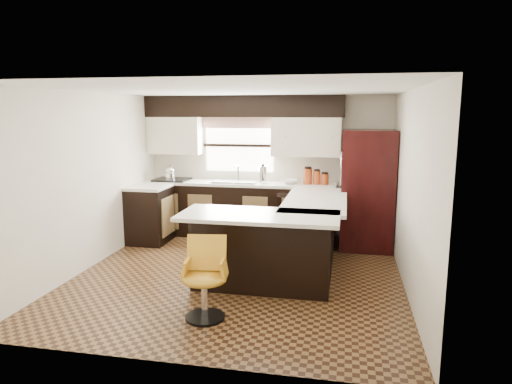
% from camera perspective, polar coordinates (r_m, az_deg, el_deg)
% --- Properties ---
extents(floor, '(4.40, 4.40, 0.00)m').
position_cam_1_polar(floor, '(6.14, -2.15, -10.32)').
color(floor, '#49301A').
rests_on(floor, ground).
extents(ceiling, '(4.40, 4.40, 0.00)m').
position_cam_1_polar(ceiling, '(5.76, -2.31, 12.65)').
color(ceiling, silver).
rests_on(ceiling, wall_back).
extents(wall_back, '(4.40, 0.00, 4.40)m').
position_cam_1_polar(wall_back, '(7.97, 1.46, 3.29)').
color(wall_back, beige).
rests_on(wall_back, floor).
extents(wall_front, '(4.40, 0.00, 4.40)m').
position_cam_1_polar(wall_front, '(3.77, -10.03, -4.49)').
color(wall_front, beige).
rests_on(wall_front, floor).
extents(wall_left, '(0.00, 4.40, 4.40)m').
position_cam_1_polar(wall_left, '(6.64, -20.15, 1.31)').
color(wall_left, beige).
rests_on(wall_left, floor).
extents(wall_right, '(0.00, 4.40, 4.40)m').
position_cam_1_polar(wall_right, '(5.73, 18.67, 0.10)').
color(wall_right, beige).
rests_on(wall_right, floor).
extents(base_cab_back, '(3.30, 0.60, 0.90)m').
position_cam_1_polar(base_cab_back, '(7.89, -2.16, -2.30)').
color(base_cab_back, black).
rests_on(base_cab_back, floor).
extents(base_cab_left, '(0.60, 0.70, 0.90)m').
position_cam_1_polar(base_cab_left, '(7.72, -13.10, -2.84)').
color(base_cab_left, black).
rests_on(base_cab_left, floor).
extents(counter_back, '(3.30, 0.60, 0.04)m').
position_cam_1_polar(counter_back, '(7.81, -2.19, 1.09)').
color(counter_back, silver).
rests_on(counter_back, base_cab_back).
extents(counter_left, '(0.60, 0.70, 0.04)m').
position_cam_1_polar(counter_left, '(7.63, -13.24, 0.62)').
color(counter_left, silver).
rests_on(counter_left, base_cab_left).
extents(soffit, '(3.40, 0.35, 0.36)m').
position_cam_1_polar(soffit, '(7.82, -1.67, 10.65)').
color(soffit, black).
rests_on(soffit, wall_back).
extents(upper_cab_left, '(0.94, 0.35, 0.64)m').
position_cam_1_polar(upper_cab_left, '(8.19, -10.07, 6.98)').
color(upper_cab_left, beige).
rests_on(upper_cab_left, wall_back).
extents(upper_cab_right, '(1.14, 0.35, 0.64)m').
position_cam_1_polar(upper_cab_right, '(7.66, 6.30, 6.87)').
color(upper_cab_right, beige).
rests_on(upper_cab_right, wall_back).
extents(window_pane, '(1.20, 0.02, 0.90)m').
position_cam_1_polar(window_pane, '(8.02, -2.10, 5.84)').
color(window_pane, white).
rests_on(window_pane, wall_back).
extents(valance, '(1.30, 0.06, 0.18)m').
position_cam_1_polar(valance, '(7.96, -2.19, 8.62)').
color(valance, '#D19B93').
rests_on(valance, wall_back).
extents(sink, '(0.75, 0.45, 0.03)m').
position_cam_1_polar(sink, '(7.79, -2.58, 1.35)').
color(sink, '#B2B2B7').
rests_on(sink, counter_back).
extents(dishwasher, '(0.58, 0.03, 0.78)m').
position_cam_1_polar(dishwasher, '(7.46, 4.84, -3.23)').
color(dishwasher, black).
rests_on(dishwasher, floor).
extents(cooktop, '(0.58, 0.50, 0.02)m').
position_cam_1_polar(cooktop, '(8.14, -10.47, 1.55)').
color(cooktop, black).
rests_on(cooktop, counter_back).
extents(peninsula_long, '(0.60, 1.95, 0.90)m').
position_cam_1_polar(peninsula_long, '(6.46, 6.94, -5.16)').
color(peninsula_long, black).
rests_on(peninsula_long, floor).
extents(peninsula_return, '(1.65, 0.60, 0.90)m').
position_cam_1_polar(peninsula_return, '(5.60, 0.76, -7.49)').
color(peninsula_return, black).
rests_on(peninsula_return, floor).
extents(counter_pen_long, '(0.84, 1.95, 0.04)m').
position_cam_1_polar(counter_pen_long, '(6.35, 7.48, -1.06)').
color(counter_pen_long, silver).
rests_on(counter_pen_long, peninsula_long).
extents(counter_pen_return, '(1.89, 0.84, 0.04)m').
position_cam_1_polar(counter_pen_return, '(5.39, 0.38, -2.97)').
color(counter_pen_return, silver).
rests_on(counter_pen_return, peninsula_return).
extents(refrigerator, '(0.80, 0.77, 1.86)m').
position_cam_1_polar(refrigerator, '(7.32, 13.72, 0.27)').
color(refrigerator, black).
rests_on(refrigerator, floor).
extents(bar_chair, '(0.51, 0.51, 0.85)m').
position_cam_1_polar(bar_chair, '(4.81, -6.48, -10.82)').
color(bar_chair, gold).
rests_on(bar_chair, floor).
extents(kettle, '(0.18, 0.18, 0.24)m').
position_cam_1_polar(kettle, '(8.13, -10.67, 2.47)').
color(kettle, silver).
rests_on(kettle, cooktop).
extents(percolator, '(0.13, 0.13, 0.28)m').
position_cam_1_polar(percolator, '(7.70, 0.88, 2.20)').
color(percolator, silver).
rests_on(percolator, counter_back).
extents(mixing_bowl, '(0.31, 0.31, 0.07)m').
position_cam_1_polar(mixing_bowl, '(7.64, 4.20, 1.31)').
color(mixing_bowl, white).
rests_on(mixing_bowl, counter_back).
extents(canister_large, '(0.14, 0.14, 0.26)m').
position_cam_1_polar(canister_large, '(7.62, 6.48, 1.96)').
color(canister_large, '#9F3C17').
rests_on(canister_large, counter_back).
extents(canister_med, '(0.12, 0.12, 0.22)m').
position_cam_1_polar(canister_med, '(7.61, 7.60, 1.79)').
color(canister_med, '#9F3C17').
rests_on(canister_med, counter_back).
extents(canister_small, '(0.13, 0.13, 0.17)m').
position_cam_1_polar(canister_small, '(7.61, 8.58, 1.58)').
color(canister_small, '#9F3C17').
rests_on(canister_small, counter_back).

